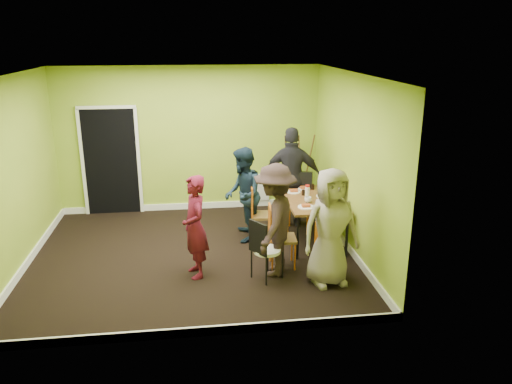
# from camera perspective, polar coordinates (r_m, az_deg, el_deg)

# --- Properties ---
(ground) EXTENTS (5.00, 5.00, 0.00)m
(ground) POSITION_cam_1_polar(r_m,az_deg,el_deg) (8.01, -7.15, -7.20)
(ground) COLOR black
(ground) RESTS_ON ground
(room_walls) EXTENTS (5.04, 4.54, 2.82)m
(room_walls) POSITION_cam_1_polar(r_m,az_deg,el_deg) (7.69, -7.61, -0.37)
(room_walls) COLOR #83A52A
(room_walls) RESTS_ON ground
(dining_table) EXTENTS (0.90, 1.50, 0.75)m
(dining_table) POSITION_cam_1_polar(r_m,az_deg,el_deg) (8.30, 6.49, -1.09)
(dining_table) COLOR black
(dining_table) RESTS_ON ground
(chair_left_far) EXTENTS (0.43, 0.43, 0.96)m
(chair_left_far) POSITION_cam_1_polar(r_m,az_deg,el_deg) (8.32, 0.27, -2.07)
(chair_left_far) COLOR #D26313
(chair_left_far) RESTS_ON ground
(chair_left_near) EXTENTS (0.42, 0.42, 0.95)m
(chair_left_near) POSITION_cam_1_polar(r_m,az_deg,el_deg) (7.40, 2.46, -4.69)
(chair_left_near) COLOR #D26313
(chair_left_near) RESTS_ON ground
(chair_back_end) EXTENTS (0.53, 0.59, 1.02)m
(chair_back_end) POSITION_cam_1_polar(r_m,az_deg,el_deg) (8.88, 5.04, 0.36)
(chair_back_end) COLOR #D26313
(chair_back_end) RESTS_ON ground
(chair_front_end) EXTENTS (0.47, 0.47, 0.87)m
(chair_front_end) POSITION_cam_1_polar(r_m,az_deg,el_deg) (7.17, 8.15, -6.04)
(chair_front_end) COLOR #D26313
(chair_front_end) RESTS_ON ground
(chair_bentwood) EXTENTS (0.48, 0.48, 0.90)m
(chair_bentwood) POSITION_cam_1_polar(r_m,az_deg,el_deg) (7.02, 0.90, -6.33)
(chair_bentwood) COLOR black
(chair_bentwood) RESTS_ON ground
(easel) EXTENTS (0.61, 0.57, 1.52)m
(easel) POSITION_cam_1_polar(r_m,az_deg,el_deg) (9.84, 4.81, 2.25)
(easel) COLOR brown
(easel) RESTS_ON ground
(plate_near_left) EXTENTS (0.24, 0.24, 0.01)m
(plate_near_left) POSITION_cam_1_polar(r_m,az_deg,el_deg) (8.58, 4.33, 0.01)
(plate_near_left) COLOR white
(plate_near_left) RESTS_ON dining_table
(plate_near_right) EXTENTS (0.26, 0.26, 0.01)m
(plate_near_right) POSITION_cam_1_polar(r_m,az_deg,el_deg) (7.85, 5.73, -1.71)
(plate_near_right) COLOR white
(plate_near_right) RESTS_ON dining_table
(plate_far_back) EXTENTS (0.21, 0.21, 0.01)m
(plate_far_back) POSITION_cam_1_polar(r_m,az_deg,el_deg) (8.77, 5.50, 0.37)
(plate_far_back) COLOR white
(plate_far_back) RESTS_ON dining_table
(plate_far_front) EXTENTS (0.27, 0.27, 0.01)m
(plate_far_front) POSITION_cam_1_polar(r_m,az_deg,el_deg) (7.87, 7.77, -1.75)
(plate_far_front) COLOR white
(plate_far_front) RESTS_ON dining_table
(plate_wall_back) EXTENTS (0.27, 0.27, 0.01)m
(plate_wall_back) POSITION_cam_1_polar(r_m,az_deg,el_deg) (8.40, 7.80, -0.48)
(plate_wall_back) COLOR white
(plate_wall_back) RESTS_ON dining_table
(plate_wall_front) EXTENTS (0.24, 0.24, 0.01)m
(plate_wall_front) POSITION_cam_1_polar(r_m,az_deg,el_deg) (8.14, 8.96, -1.14)
(plate_wall_front) COLOR white
(plate_wall_front) RESTS_ON dining_table
(thermos) EXTENTS (0.07, 0.07, 0.19)m
(thermos) POSITION_cam_1_polar(r_m,az_deg,el_deg) (8.27, 5.88, -0.05)
(thermos) COLOR white
(thermos) RESTS_ON dining_table
(blue_bottle) EXTENTS (0.07, 0.07, 0.20)m
(blue_bottle) POSITION_cam_1_polar(r_m,az_deg,el_deg) (7.99, 8.39, -0.76)
(blue_bottle) COLOR blue
(blue_bottle) RESTS_ON dining_table
(orange_bottle) EXTENTS (0.03, 0.03, 0.08)m
(orange_bottle) POSITION_cam_1_polar(r_m,az_deg,el_deg) (8.51, 5.87, 0.05)
(orange_bottle) COLOR #D26313
(orange_bottle) RESTS_ON dining_table
(glass_mid) EXTENTS (0.06, 0.06, 0.09)m
(glass_mid) POSITION_cam_1_polar(r_m,az_deg,el_deg) (8.43, 5.44, -0.06)
(glass_mid) COLOR black
(glass_mid) RESTS_ON dining_table
(glass_back) EXTENTS (0.07, 0.07, 0.10)m
(glass_back) POSITION_cam_1_polar(r_m,az_deg,el_deg) (8.76, 6.45, 0.61)
(glass_back) COLOR black
(glass_back) RESTS_ON dining_table
(glass_front) EXTENTS (0.07, 0.07, 0.11)m
(glass_front) POSITION_cam_1_polar(r_m,az_deg,el_deg) (7.80, 8.09, -1.56)
(glass_front) COLOR black
(glass_front) RESTS_ON dining_table
(cup_a) EXTENTS (0.12, 0.12, 0.09)m
(cup_a) POSITION_cam_1_polar(r_m,az_deg,el_deg) (8.07, 5.96, -0.88)
(cup_a) COLOR white
(cup_a) RESTS_ON dining_table
(cup_b) EXTENTS (0.11, 0.11, 0.10)m
(cup_b) POSITION_cam_1_polar(r_m,az_deg,el_deg) (8.36, 7.66, -0.27)
(cup_b) COLOR white
(cup_b) RESTS_ON dining_table
(person_standing) EXTENTS (0.48, 0.61, 1.49)m
(person_standing) POSITION_cam_1_polar(r_m,az_deg,el_deg) (7.10, -6.99, -3.98)
(person_standing) COLOR #510D1F
(person_standing) RESTS_ON ground
(person_left_far) EXTENTS (0.65, 0.81, 1.58)m
(person_left_far) POSITION_cam_1_polar(r_m,az_deg,el_deg) (8.29, -1.50, -0.31)
(person_left_far) COLOR #13212F
(person_left_far) RESTS_ON ground
(person_left_near) EXTENTS (0.98, 1.22, 1.64)m
(person_left_near) POSITION_cam_1_polar(r_m,az_deg,el_deg) (7.08, 2.18, -3.26)
(person_left_near) COLOR black
(person_left_near) RESTS_ON ground
(person_back_end) EXTENTS (1.11, 0.59, 1.80)m
(person_back_end) POSITION_cam_1_polar(r_m,az_deg,el_deg) (8.93, 4.14, 1.68)
(person_back_end) COLOR black
(person_back_end) RESTS_ON ground
(person_front_end) EXTENTS (0.89, 0.66, 1.66)m
(person_front_end) POSITION_cam_1_polar(r_m,az_deg,el_deg) (6.88, 8.52, -4.02)
(person_front_end) COLOR gray
(person_front_end) RESTS_ON ground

